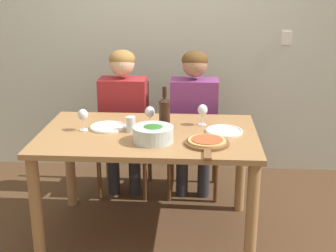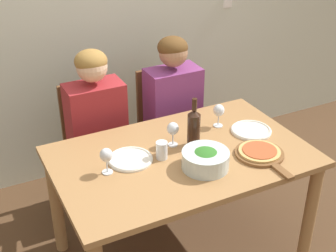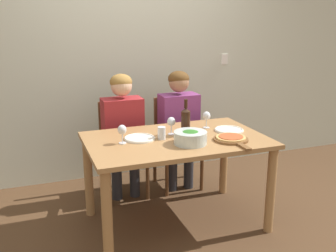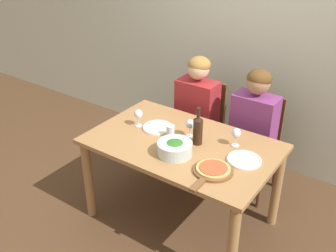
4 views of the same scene
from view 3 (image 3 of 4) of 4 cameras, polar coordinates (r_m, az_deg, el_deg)
The scene contains 16 objects.
ground_plane at distance 3.53m, azimuth 1.11°, elevation -13.77°, with size 40.00×40.00×0.00m, color #4C331E.
back_wall at distance 4.31m, azimuth -5.12°, elevation 10.48°, with size 10.00×0.06×2.70m.
dining_table at distance 3.26m, azimuth 1.17°, elevation -3.73°, with size 1.46×0.92×0.77m.
chair_left at distance 3.94m, azimuth -6.83°, elevation -2.77°, with size 0.42×0.42×0.92m.
chair_right at distance 4.11m, azimuth 1.05°, elevation -1.90°, with size 0.42×0.42×0.92m.
person_woman at distance 3.77m, azimuth -6.54°, elevation 0.16°, with size 0.47×0.51×1.22m.
person_man at distance 3.94m, azimuth 1.66°, elevation 0.94°, with size 0.47×0.51×1.22m.
wine_bottle at distance 3.27m, azimuth 2.58°, elevation 0.76°, with size 0.08×0.08×0.31m.
broccoli_bowl at distance 3.07m, azimuth 3.26°, elevation -1.67°, with size 0.26×0.26×0.11m.
dinner_plate_left at distance 3.20m, azimuth -4.13°, elevation -1.78°, with size 0.25×0.25×0.02m.
dinner_plate_right at distance 3.46m, azimuth 8.84°, elevation -0.56°, with size 0.25×0.25×0.02m.
pizza_on_board at distance 3.19m, azimuth 9.18°, elevation -1.84°, with size 0.28×0.42×0.04m.
wine_glass_left at distance 3.08m, azimuth -6.68°, elevation -0.67°, with size 0.07×0.07×0.15m.
wine_glass_right at distance 3.50m, azimuth 5.61°, elevation 1.37°, with size 0.07×0.07×0.15m.
wine_glass_centre at distance 3.29m, azimuth 0.40°, elevation 0.51°, with size 0.07×0.07×0.15m.
water_tumbler at distance 3.18m, azimuth -0.93°, elevation -1.03°, with size 0.07×0.07×0.10m.
Camera 3 is at (-1.13, -2.86, 1.73)m, focal length 42.00 mm.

